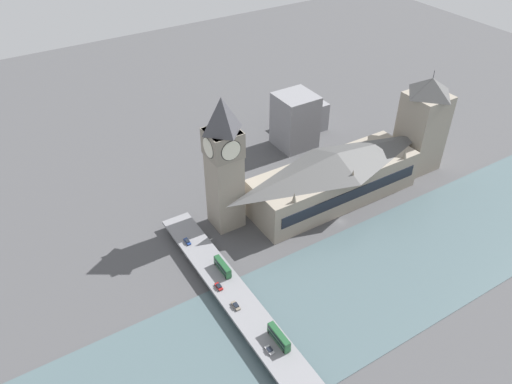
# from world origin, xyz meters

# --- Properties ---
(ground_plane) EXTENTS (600.00, 600.00, 0.00)m
(ground_plane) POSITION_xyz_m (0.00, 0.00, 0.00)
(ground_plane) COLOR #4C4C4F
(river_water) EXTENTS (60.40, 360.00, 0.30)m
(river_water) POSITION_xyz_m (-36.20, 0.00, 0.15)
(river_water) COLOR #4C6066
(river_water) RESTS_ON ground_plane
(parliament_hall) EXTENTS (27.15, 88.07, 27.45)m
(parliament_hall) POSITION_xyz_m (16.34, -8.00, 13.62)
(parliament_hall) COLOR gray
(parliament_hall) RESTS_ON ground_plane
(clock_tower) EXTENTS (14.66, 14.66, 65.98)m
(clock_tower) POSITION_xyz_m (28.45, 46.74, 35.35)
(clock_tower) COLOR gray
(clock_tower) RESTS_ON ground_plane
(victoria_tower) EXTENTS (19.73, 19.73, 56.22)m
(victoria_tower) POSITION_xyz_m (16.40, -65.90, 26.11)
(victoria_tower) COLOR gray
(victoria_tower) RESTS_ON ground_plane
(road_bridge) EXTENTS (152.80, 13.14, 4.46)m
(road_bridge) POSITION_xyz_m (-36.20, 68.01, 3.59)
(road_bridge) COLOR slate
(road_bridge) RESTS_ON ground_plane
(double_decker_bus_lead) EXTENTS (11.20, 2.49, 4.67)m
(double_decker_bus_lead) POSITION_xyz_m (-2.70, 65.65, 7.04)
(double_decker_bus_lead) COLOR #235B33
(double_decker_bus_lead) RESTS_ON road_bridge
(double_decker_bus_rear) EXTENTS (11.78, 2.52, 5.09)m
(double_decker_bus_rear) POSITION_xyz_m (-44.18, 65.39, 7.27)
(double_decker_bus_rear) COLOR #235B33
(double_decker_bus_rear) RESTS_ON road_bridge
(car_northbound_tail) EXTENTS (4.32, 1.85, 1.40)m
(car_northbound_tail) POSITION_xyz_m (-9.96, 71.43, 5.15)
(car_northbound_tail) COLOR maroon
(car_northbound_tail) RESTS_ON road_bridge
(car_southbound_lead) EXTENTS (4.71, 1.91, 1.38)m
(car_southbound_lead) POSITION_xyz_m (-22.08, 70.55, 5.14)
(car_southbound_lead) COLOR slate
(car_southbound_lead) RESTS_ON road_bridge
(car_southbound_mid) EXTENTS (4.68, 1.77, 1.36)m
(car_southbound_mid) POSITION_xyz_m (20.86, 70.69, 5.14)
(car_southbound_mid) COLOR navy
(car_southbound_mid) RESTS_ON road_bridge
(car_southbound_tail) EXTENTS (3.89, 1.93, 1.38)m
(car_southbound_tail) POSITION_xyz_m (-45.73, 70.35, 5.14)
(car_southbound_tail) COLOR silver
(car_southbound_tail) RESTS_ON road_bridge
(city_block_west) EXTENTS (21.22, 21.39, 31.83)m
(city_block_west) POSITION_xyz_m (70.14, -22.14, 15.92)
(city_block_west) COLOR gray
(city_block_west) RESTS_ON ground_plane
(city_block_center) EXTENTS (19.35, 16.00, 17.54)m
(city_block_center) POSITION_xyz_m (82.48, -42.06, 8.77)
(city_block_center) COLOR gray
(city_block_center) RESTS_ON ground_plane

